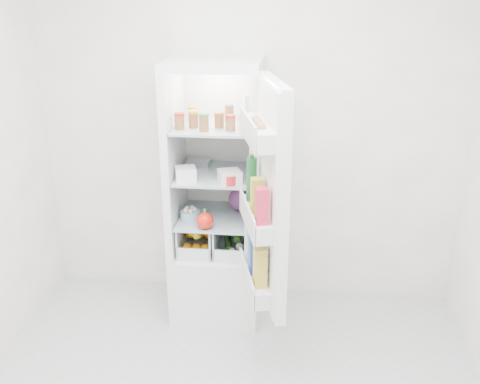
# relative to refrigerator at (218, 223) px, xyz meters

# --- Properties ---
(room_walls) EXTENTS (3.02, 3.02, 2.61)m
(room_walls) POSITION_rel_refrigerator_xyz_m (0.20, -1.25, 0.93)
(room_walls) COLOR beige
(room_walls) RESTS_ON ground
(refrigerator) EXTENTS (0.60, 0.60, 1.80)m
(refrigerator) POSITION_rel_refrigerator_xyz_m (0.00, 0.00, 0.00)
(refrigerator) COLOR white
(refrigerator) RESTS_ON ground
(shelf_low) EXTENTS (0.49, 0.53, 0.01)m
(shelf_low) POSITION_rel_refrigerator_xyz_m (-0.00, -0.06, 0.07)
(shelf_low) COLOR #9DB0B8
(shelf_low) RESTS_ON refrigerator
(shelf_mid) EXTENTS (0.49, 0.53, 0.02)m
(shelf_mid) POSITION_rel_refrigerator_xyz_m (-0.00, -0.06, 0.38)
(shelf_mid) COLOR #9DB0B8
(shelf_mid) RESTS_ON refrigerator
(shelf_top) EXTENTS (0.49, 0.53, 0.02)m
(shelf_top) POSITION_rel_refrigerator_xyz_m (-0.00, -0.06, 0.71)
(shelf_top) COLOR #9DB0B8
(shelf_top) RESTS_ON refrigerator
(crisper_left) EXTENTS (0.23, 0.46, 0.22)m
(crisper_left) POSITION_rel_refrigerator_xyz_m (-0.12, -0.06, -0.06)
(crisper_left) COLOR silver
(crisper_left) RESTS_ON refrigerator
(crisper_right) EXTENTS (0.23, 0.46, 0.22)m
(crisper_right) POSITION_rel_refrigerator_xyz_m (0.12, -0.06, -0.06)
(crisper_right) COLOR silver
(crisper_right) RESTS_ON refrigerator
(condiment_jars) EXTENTS (0.46, 0.34, 0.08)m
(condiment_jars) POSITION_rel_refrigerator_xyz_m (-0.01, -0.12, 0.76)
(condiment_jars) COLOR #B21919
(condiment_jars) RESTS_ON shelf_top
(squeeze_bottle) EXTENTS (0.07, 0.07, 0.20)m
(squeeze_bottle) POSITION_rel_refrigerator_xyz_m (0.21, -0.05, 0.82)
(squeeze_bottle) COLOR white
(squeeze_bottle) RESTS_ON shelf_top
(tub_white) EXTENTS (0.16, 0.16, 0.08)m
(tub_white) POSITION_rel_refrigerator_xyz_m (-0.17, -0.21, 0.43)
(tub_white) COLOR white
(tub_white) RESTS_ON shelf_mid
(tub_cream) EXTENTS (0.17, 0.17, 0.08)m
(tub_cream) POSITION_rel_refrigerator_xyz_m (0.12, -0.23, 0.43)
(tub_cream) COLOR white
(tub_cream) RESTS_ON shelf_mid
(tin_red) EXTENTS (0.12, 0.12, 0.06)m
(tin_red) POSITION_rel_refrigerator_xyz_m (0.12, -0.26, 0.42)
(tin_red) COLOR red
(tin_red) RESTS_ON shelf_mid
(foil_tray) EXTENTS (0.17, 0.13, 0.04)m
(foil_tray) POSITION_rel_refrigerator_xyz_m (-0.14, 0.08, 0.41)
(foil_tray) COLOR #BCBCC0
(foil_tray) RESTS_ON shelf_mid
(red_cabbage) EXTENTS (0.17, 0.17, 0.17)m
(red_cabbage) POSITION_rel_refrigerator_xyz_m (0.15, 0.06, 0.17)
(red_cabbage) COLOR #501B4E
(red_cabbage) RESTS_ON shelf_low
(bell_pepper) EXTENTS (0.11, 0.11, 0.11)m
(bell_pepper) POSITION_rel_refrigerator_xyz_m (-0.04, -0.28, 0.14)
(bell_pepper) COLOR red
(bell_pepper) RESTS_ON shelf_low
(mushroom_bowl) EXTENTS (0.15, 0.15, 0.06)m
(mushroom_bowl) POSITION_rel_refrigerator_xyz_m (-0.17, -0.14, 0.11)
(mushroom_bowl) COLOR #87B4CA
(mushroom_bowl) RESTS_ON shelf_low
(citrus_pile) EXTENTS (0.20, 0.31, 0.16)m
(citrus_pile) POSITION_rel_refrigerator_xyz_m (-0.12, -0.08, -0.08)
(citrus_pile) COLOR orange
(citrus_pile) RESTS_ON refrigerator
(veg_pile) EXTENTS (0.16, 0.30, 0.10)m
(veg_pile) POSITION_rel_refrigerator_xyz_m (0.13, -0.06, -0.10)
(veg_pile) COLOR #244D19
(veg_pile) RESTS_ON refrigerator
(fridge_door) EXTENTS (0.30, 0.60, 1.30)m
(fridge_door) POSITION_rel_refrigerator_xyz_m (0.38, -0.63, 0.43)
(fridge_door) COLOR white
(fridge_door) RESTS_ON refrigerator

